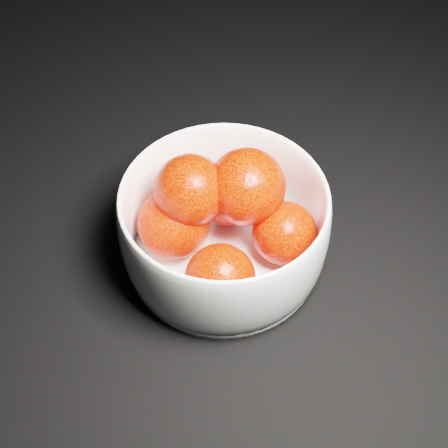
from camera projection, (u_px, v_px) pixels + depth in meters
The scene contains 3 objects.
ground at pixel (148, 111), 0.80m from camera, with size 3.00×3.00×0.00m, color black.
bowl at pixel (224, 227), 0.62m from camera, with size 0.21×0.21×0.10m.
orange_pile at pixel (221, 215), 0.61m from camera, with size 0.17×0.16×0.11m.
Camera 1 is at (0.40, -0.49, 0.53)m, focal length 50.00 mm.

